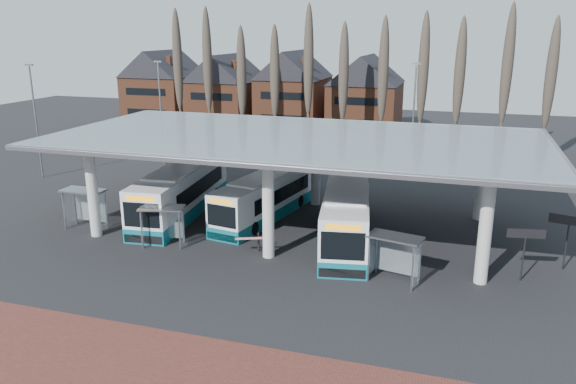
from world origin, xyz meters
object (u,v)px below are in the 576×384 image
(bus_1, at_px, (266,197))
(shelter_1, at_px, (163,217))
(shelter_0, at_px, (85,200))
(shelter_2, at_px, (396,248))
(bus_2, at_px, (346,214))
(bus_0, at_px, (182,191))

(bus_1, relative_size, shelter_1, 3.90)
(shelter_0, relative_size, shelter_2, 0.95)
(shelter_0, distance_m, shelter_2, 21.25)
(shelter_1, xyz_separation_m, shelter_2, (14.46, -1.05, 0.07))
(bus_2, bearing_deg, bus_0, 163.58)
(shelter_2, bearing_deg, shelter_0, -173.29)
(bus_2, relative_size, shelter_1, 4.34)
(bus_1, bearing_deg, bus_2, -12.32)
(bus_0, distance_m, bus_2, 12.61)
(bus_0, distance_m, shelter_0, 6.69)
(shelter_1, bearing_deg, shelter_0, 153.63)
(bus_1, distance_m, bus_2, 6.90)
(bus_1, bearing_deg, shelter_1, -111.25)
(shelter_0, bearing_deg, shelter_2, -6.75)
(bus_0, height_order, shelter_0, bus_0)
(bus_0, height_order, shelter_2, bus_0)
(bus_0, distance_m, shelter_1, 6.29)
(shelter_0, relative_size, shelter_1, 0.98)
(bus_0, relative_size, bus_2, 1.01)
(bus_0, xyz_separation_m, shelter_1, (1.86, -6.01, 0.16))
(bus_0, bearing_deg, bus_2, -12.17)
(bus_1, distance_m, shelter_1, 8.33)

